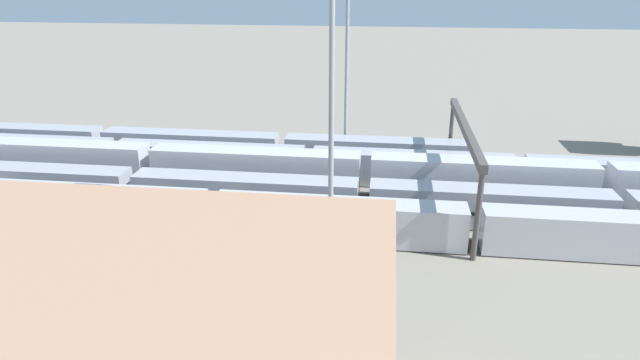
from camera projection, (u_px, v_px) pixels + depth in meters
name	position (u px, v px, depth m)	size (l,w,h in m)	color
ground_plane	(391.00, 201.00, 59.13)	(400.00, 400.00, 0.00)	gray
track_bed_0	(392.00, 169.00, 68.36)	(140.00, 2.80, 0.12)	#3D3833
track_bed_1	(392.00, 184.00, 63.74)	(140.00, 2.80, 0.12)	#4C443D
track_bed_2	(391.00, 200.00, 59.11)	(140.00, 2.80, 0.12)	#3D3833
track_bed_3	(391.00, 220.00, 54.48)	(140.00, 2.80, 0.12)	#4C443D
track_bed_4	(390.00, 243.00, 49.85)	(140.00, 2.80, 0.12)	#3D3833
train_on_track_1	(400.00, 168.00, 62.91)	(114.80, 3.00, 4.40)	black
train_on_track_0	(191.00, 146.00, 70.81)	(71.40, 3.00, 3.80)	#A8AAB2
train_on_track_4	(474.00, 228.00, 48.27)	(95.60, 3.00, 3.80)	#B7BABF
train_on_track_3	(342.00, 199.00, 54.36)	(139.00, 3.06, 4.40)	black
train_on_track_2	(365.00, 177.00, 58.55)	(95.60, 3.06, 5.00)	silver
light_mast_1	(332.00, 27.00, 40.84)	(2.80, 0.70, 31.09)	#9EA0A5
signal_gantry	(464.00, 138.00, 55.61)	(0.70, 25.00, 8.80)	#4C4742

